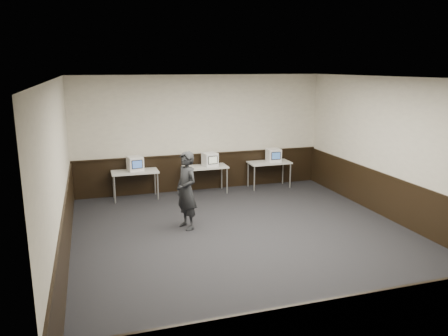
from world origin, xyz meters
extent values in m
plane|color=black|center=(0.00, 0.00, 0.00)|extent=(8.00, 8.00, 0.00)
plane|color=white|center=(0.00, 0.00, 3.20)|extent=(8.00, 8.00, 0.00)
plane|color=silver|center=(0.00, 4.00, 1.60)|extent=(7.00, 0.00, 7.00)
plane|color=silver|center=(0.00, -4.00, 1.60)|extent=(7.00, 0.00, 7.00)
plane|color=silver|center=(-3.50, 0.00, 1.60)|extent=(0.00, 8.00, 8.00)
plane|color=silver|center=(3.50, 0.00, 1.60)|extent=(0.00, 8.00, 8.00)
cube|color=black|center=(0.00, 3.98, 0.50)|extent=(6.98, 0.04, 1.00)
cube|color=black|center=(0.00, -3.98, 0.50)|extent=(6.98, 0.04, 1.00)
cube|color=black|center=(-3.48, 0.00, 0.50)|extent=(0.04, 7.98, 1.00)
cube|color=black|center=(3.48, 0.00, 0.50)|extent=(0.04, 7.98, 1.00)
cube|color=black|center=(0.00, 3.96, 1.02)|extent=(6.98, 0.06, 0.04)
cube|color=beige|center=(-1.90, 3.60, 0.73)|extent=(1.20, 0.60, 0.04)
cylinder|color=#999999|center=(-2.45, 3.35, 0.35)|extent=(0.04, 0.04, 0.71)
cylinder|color=#999999|center=(-1.35, 3.35, 0.35)|extent=(0.04, 0.04, 0.71)
cylinder|color=#999999|center=(-2.45, 3.85, 0.35)|extent=(0.04, 0.04, 0.71)
cylinder|color=#999999|center=(-1.35, 3.85, 0.35)|extent=(0.04, 0.04, 0.71)
cube|color=beige|center=(0.00, 3.60, 0.73)|extent=(1.20, 0.60, 0.04)
cylinder|color=#999999|center=(-0.55, 3.35, 0.35)|extent=(0.04, 0.04, 0.71)
cylinder|color=#999999|center=(0.55, 3.35, 0.35)|extent=(0.04, 0.04, 0.71)
cylinder|color=#999999|center=(-0.55, 3.85, 0.35)|extent=(0.04, 0.04, 0.71)
cylinder|color=#999999|center=(0.55, 3.85, 0.35)|extent=(0.04, 0.04, 0.71)
cube|color=beige|center=(1.90, 3.60, 0.73)|extent=(1.20, 0.60, 0.04)
cylinder|color=#999999|center=(1.35, 3.35, 0.35)|extent=(0.04, 0.04, 0.71)
cylinder|color=#999999|center=(2.45, 3.35, 0.35)|extent=(0.04, 0.04, 0.71)
cylinder|color=#999999|center=(1.35, 3.85, 0.35)|extent=(0.04, 0.04, 0.71)
cylinder|color=#999999|center=(2.45, 3.85, 0.35)|extent=(0.04, 0.04, 0.71)
cube|color=white|center=(-1.88, 3.64, 0.94)|extent=(0.44, 0.45, 0.38)
cube|color=black|center=(-1.85, 3.45, 0.96)|extent=(0.28, 0.06, 0.23)
cube|color=#34589B|center=(-1.85, 3.44, 0.96)|extent=(0.24, 0.04, 0.19)
cube|color=white|center=(0.13, 3.60, 0.93)|extent=(0.42, 0.44, 0.37)
cube|color=black|center=(0.16, 3.41, 0.95)|extent=(0.27, 0.06, 0.22)
cube|color=beige|center=(0.17, 3.40, 0.95)|extent=(0.24, 0.04, 0.18)
cube|color=white|center=(2.03, 3.62, 0.93)|extent=(0.39, 0.41, 0.37)
cube|color=black|center=(2.02, 3.42, 0.95)|extent=(0.28, 0.03, 0.22)
cube|color=#335A96|center=(2.02, 3.41, 0.95)|extent=(0.24, 0.02, 0.18)
imported|color=black|center=(-1.08, 1.08, 0.84)|extent=(0.58, 0.71, 1.68)
camera|label=1|loc=(-2.96, -7.66, 3.41)|focal=35.00mm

